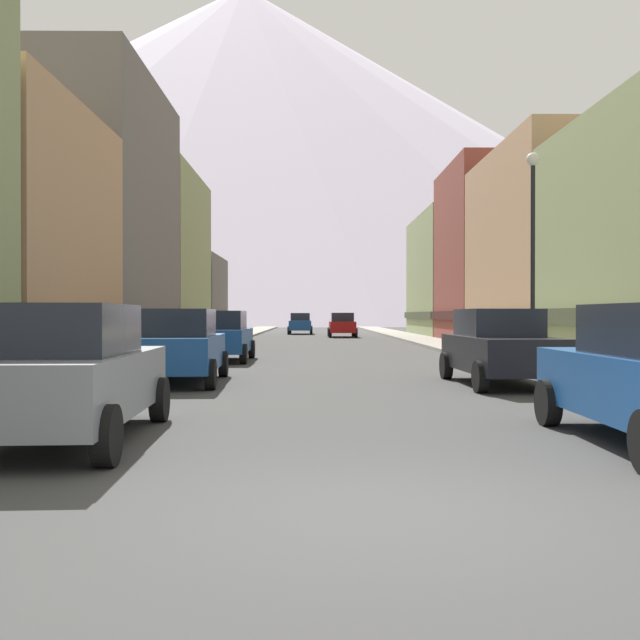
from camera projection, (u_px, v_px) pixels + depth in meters
The scene contains 19 objects.
ground_plane at pixel (385, 516), 5.85m from camera, with size 400.00×400.00×0.00m, color #3C3C3C.
sidewalk_left at pixel (213, 342), 40.78m from camera, with size 2.50×100.00×0.15m, color gray.
sidewalk_right at pixel (432, 342), 40.91m from camera, with size 2.50×100.00×0.15m, color gray.
storefront_left_2 at pixel (58, 221), 31.65m from camera, with size 9.02×11.29×11.96m.
storefront_left_3 at pixel (129, 261), 43.14m from camera, with size 8.63×11.34×10.11m.
storefront_left_4 at pixel (179, 298), 53.94m from camera, with size 6.56×9.24×6.02m.
storefront_right_2 at pixel (581, 254), 32.24m from camera, with size 8.30×11.57×9.05m.
storefront_right_3 at pixel (528, 257), 42.98m from camera, with size 10.09×9.53×10.56m.
storefront_right_4 at pixel (474, 278), 54.84m from camera, with size 8.97×13.58×9.21m.
car_left_0 at pixel (65, 372), 9.25m from camera, with size 2.22×4.47×1.78m.
car_left_1 at pixel (179, 346), 17.16m from camera, with size 2.21×4.47×1.78m.
car_left_2 at pixel (222, 336), 25.29m from camera, with size 2.07×4.40×1.78m.
car_right_1 at pixel (500, 346), 16.75m from camera, with size 2.18×4.45×1.78m.
car_driving_0 at pixel (300, 323), 60.58m from camera, with size 2.06×4.40×1.78m.
car_driving_1 at pixel (342, 325), 52.55m from camera, with size 2.06×4.40×1.78m.
potted_plant_0 at pixel (81, 350), 19.83m from camera, with size 0.65×0.65×0.89m.
potted_plant_1 at pixel (523, 341), 25.76m from camera, with size 0.67×0.67×1.04m.
streetlamp_right at pixel (533, 228), 19.28m from camera, with size 0.36×0.36×5.86m.
mountain_backdrop at pixel (244, 153), 265.08m from camera, with size 352.07×352.07×122.85m, color silver.
Camera 1 is at (-0.60, -5.83, 1.65)m, focal length 40.23 mm.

